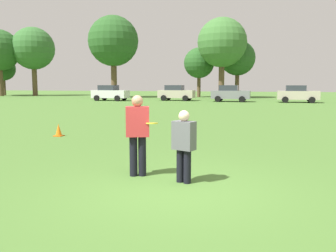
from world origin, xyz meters
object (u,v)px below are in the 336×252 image
object	(u,v)px
traffic_cone	(59,130)
player_thrower	(138,131)
frisbee	(152,123)
parked_car_mid_right	(297,94)
parked_car_near_left	(110,93)
parked_car_mid_left	(176,93)
player_defender	(184,143)
parked_car_center	(230,93)

from	to	relation	value
traffic_cone	player_thrower	bearing A→B (deg)	-44.51
player_thrower	frisbee	bearing A→B (deg)	4.19
player_thrower	parked_car_mid_right	bearing A→B (deg)	78.47
parked_car_near_left	parked_car_mid_left	size ratio (longest dim) A/B	1.00
player_defender	parked_car_center	world-z (taller)	parked_car_center
player_defender	parked_car_near_left	size ratio (longest dim) A/B	0.34
player_thrower	parked_car_mid_right	size ratio (longest dim) A/B	0.41
parked_car_center	traffic_cone	bearing A→B (deg)	-99.07
player_defender	parked_car_mid_left	xyz separation A→B (m)	(-7.90, 33.80, 0.10)
player_thrower	player_defender	world-z (taller)	player_thrower
player_defender	parked_car_mid_left	size ratio (longest dim) A/B	0.34
parked_car_center	frisbee	bearing A→B (deg)	-88.72
player_thrower	frisbee	size ratio (longest dim) A/B	6.47
traffic_cone	parked_car_center	size ratio (longest dim) A/B	0.11
traffic_cone	parked_car_mid_right	xyz separation A→B (m)	(11.47, 27.67, 0.69)
parked_car_mid_left	frisbee	bearing A→B (deg)	-77.97
parked_car_center	player_defender	bearing A→B (deg)	-87.40
frisbee	traffic_cone	distance (m)	7.07
parked_car_near_left	parked_car_center	size ratio (longest dim) A/B	1.00
player_defender	parked_car_near_left	distance (m)	35.19
parked_car_near_left	parked_car_mid_left	world-z (taller)	same
player_thrower	parked_car_mid_left	size ratio (longest dim) A/B	0.41
frisbee	parked_car_center	size ratio (longest dim) A/B	0.06
player_thrower	parked_car_near_left	xyz separation A→B (m)	(-14.31, 31.37, -0.06)
parked_car_mid_right	parked_car_mid_left	bearing A→B (deg)	175.36
parked_car_near_left	traffic_cone	bearing A→B (deg)	-70.43
player_thrower	parked_car_mid_left	world-z (taller)	parked_car_mid_left
player_defender	frisbee	world-z (taller)	player_defender
parked_car_mid_right	player_thrower	bearing A→B (deg)	-101.53
parked_car_near_left	parked_car_center	xyz separation A→B (m)	(13.89, 1.16, 0.00)
parked_car_mid_left	parked_car_mid_right	world-z (taller)	same
parked_car_mid_left	player_thrower	bearing A→B (deg)	-78.49
frisbee	traffic_cone	bearing A→B (deg)	137.39
player_thrower	traffic_cone	xyz separation A→B (m)	(-4.85, 4.77, -0.76)
player_thrower	parked_car_center	world-z (taller)	parked_car_center
parked_car_mid_left	parked_car_mid_right	distance (m)	13.49
parked_car_mid_right	player_defender	bearing A→B (deg)	-99.62
parked_car_mid_left	player_defender	bearing A→B (deg)	-76.84
traffic_cone	parked_car_near_left	bearing A→B (deg)	109.57
parked_car_center	parked_car_mid_right	size ratio (longest dim) A/B	1.00
player_defender	frisbee	size ratio (longest dim) A/B	5.42
frisbee	parked_car_mid_left	distance (m)	34.26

